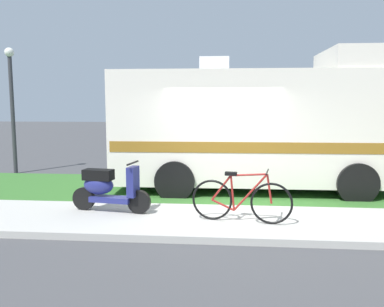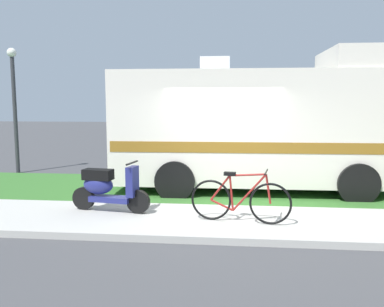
% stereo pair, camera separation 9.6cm
% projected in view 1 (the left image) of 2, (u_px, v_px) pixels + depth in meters
% --- Properties ---
extents(ground_plane, '(80.00, 80.00, 0.00)m').
position_uv_depth(ground_plane, '(222.00, 208.00, 8.20)').
color(ground_plane, '#424244').
extents(sidewalk, '(24.00, 2.00, 0.12)m').
position_uv_depth(sidewalk, '(221.00, 222.00, 7.01)').
color(sidewalk, '#ADAAA3').
rests_on(sidewalk, ground).
extents(grass_strip, '(24.00, 3.40, 0.08)m').
position_uv_depth(grass_strip, '(223.00, 191.00, 9.68)').
color(grass_strip, '#336628').
rests_on(grass_strip, ground).
extents(motorhome_rv, '(6.82, 2.60, 3.41)m').
position_uv_depth(motorhome_rv, '(260.00, 126.00, 9.62)').
color(motorhome_rv, silver).
rests_on(motorhome_rv, ground).
extents(scooter, '(1.57, 0.55, 0.97)m').
position_uv_depth(scooter, '(108.00, 188.00, 7.44)').
color(scooter, black).
rests_on(scooter, ground).
extents(bicycle, '(1.72, 0.52, 0.91)m').
position_uv_depth(bicycle, '(241.00, 200.00, 6.78)').
color(bicycle, black).
rests_on(bicycle, ground).
extents(pickup_truck_near, '(5.15, 2.21, 1.74)m').
position_uv_depth(pickup_truck_near, '(383.00, 140.00, 13.35)').
color(pickup_truck_near, silver).
rests_on(pickup_truck_near, ground).
extents(street_lamp_post, '(0.28, 0.28, 3.85)m').
position_uv_depth(street_lamp_post, '(12.00, 97.00, 12.04)').
color(street_lamp_post, '#333338').
rests_on(street_lamp_post, ground).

